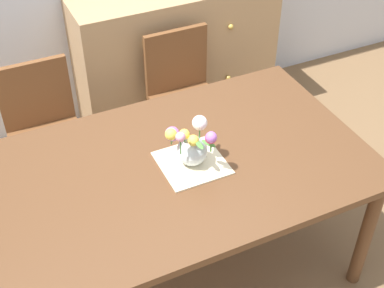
{
  "coord_description": "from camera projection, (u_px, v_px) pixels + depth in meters",
  "views": [
    {
      "loc": [
        -0.73,
        -1.74,
        2.46
      ],
      "look_at": [
        0.08,
        -0.02,
        0.89
      ],
      "focal_mm": 50.43,
      "sensor_mm": 36.0,
      "label": 1
    }
  ],
  "objects": [
    {
      "name": "flower_vase",
      "position": [
        191.0,
        145.0,
        2.46
      ],
      "size": [
        0.22,
        0.21,
        0.25
      ],
      "color": "silver",
      "rests_on": "placemat"
    },
    {
      "name": "chair_right",
      "position": [
        184.0,
        91.0,
        3.46
      ],
      "size": [
        0.42,
        0.42,
        0.9
      ],
      "rotation": [
        0.0,
        0.0,
        3.14
      ],
      "color": "brown",
      "rests_on": "ground_plane"
    },
    {
      "name": "ground_plane",
      "position": [
        178.0,
        268.0,
        3.02
      ],
      "size": [
        12.0,
        12.0,
        0.0
      ],
      "primitive_type": "plane",
      "color": "brown"
    },
    {
      "name": "chair_left",
      "position": [
        44.0,
        127.0,
        3.17
      ],
      "size": [
        0.42,
        0.42,
        0.9
      ],
      "rotation": [
        0.0,
        0.0,
        3.14
      ],
      "color": "brown",
      "rests_on": "ground_plane"
    },
    {
      "name": "placemat",
      "position": [
        192.0,
        163.0,
        2.54
      ],
      "size": [
        0.3,
        0.3,
        0.01
      ],
      "primitive_type": "cube",
      "color": "beige",
      "rests_on": "dining_table"
    },
    {
      "name": "dining_table",
      "position": [
        175.0,
        178.0,
        2.58
      ],
      "size": [
        1.85,
        1.11,
        0.77
      ],
      "color": "brown",
      "rests_on": "ground_plane"
    },
    {
      "name": "dresser",
      "position": [
        176.0,
        57.0,
        3.82
      ],
      "size": [
        1.4,
        0.47,
        1.0
      ],
      "color": "tan",
      "rests_on": "ground_plane"
    }
  ]
}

